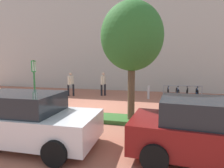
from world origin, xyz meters
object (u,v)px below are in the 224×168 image
bike_at_sign (35,107)px  parking_sign_post (34,79)px  tree_sidewalk (132,37)px  car_maroon_wagon (218,132)px  person_casual_tan (71,83)px  bollard_steel (149,92)px  car_white_hatch (24,119)px  person_shirt_blue (103,82)px  bike_rack_cluster (182,92)px

bike_at_sign → parking_sign_post: bearing=-52.6°
tree_sidewalk → car_maroon_wagon: (2.50, -2.48, -2.65)m
bike_at_sign → car_maroon_wagon: 7.57m
bike_at_sign → person_casual_tan: (-0.63, 4.90, 0.63)m
tree_sidewalk → bollard_steel: bearing=86.0°
tree_sidewalk → parking_sign_post: 4.86m
car_white_hatch → person_shirt_blue: bearing=91.2°
person_casual_tan → person_shirt_blue: bearing=17.3°
bike_at_sign → person_casual_tan: person_casual_tan is taller
bollard_steel → car_white_hatch: bearing=-111.2°
tree_sidewalk → car_white_hatch: bearing=-134.9°
tree_sidewalk → bike_rack_cluster: tree_sidewalk is taller
bollard_steel → car_maroon_wagon: size_ratio=0.20×
tree_sidewalk → person_casual_tan: tree_sidewalk is taller
bike_at_sign → bike_rack_cluster: bearing=41.8°
car_maroon_wagon → person_shirt_blue: bearing=123.4°
person_casual_tan → car_maroon_wagon: bearing=-44.4°
parking_sign_post → bike_at_sign: (-0.05, 0.07, -1.30)m
bike_at_sign → person_casual_tan: size_ratio=0.93×
bike_rack_cluster → person_casual_tan: size_ratio=1.54×
bike_rack_cluster → car_maroon_wagon: (-0.16, -9.11, 0.41)m
tree_sidewalk → bike_rack_cluster: (2.66, 6.63, -3.06)m
tree_sidewalk → person_shirt_blue: 6.92m
parking_sign_post → car_maroon_wagon: (7.03, -2.58, -0.90)m
bike_at_sign → car_white_hatch: 3.48m
bike_at_sign → bike_rack_cluster: 9.71m
bike_rack_cluster → car_white_hatch: 10.88m
tree_sidewalk → person_shirt_blue: (-2.95, 5.77, -2.42)m
car_maroon_wagon → parking_sign_post: bearing=159.8°
car_white_hatch → parking_sign_post: bearing=121.4°
bike_at_sign → car_maroon_wagon: (7.08, -2.65, 0.41)m
parking_sign_post → car_white_hatch: bearing=-58.6°
tree_sidewalk → bollard_steel: size_ratio=5.29×
bike_at_sign → person_shirt_blue: size_ratio=0.93×
person_casual_tan → car_white_hatch: (2.44, -7.85, -0.23)m
person_casual_tan → car_maroon_wagon: 10.79m
bike_rack_cluster → car_white_hatch: size_ratio=0.61×
parking_sign_post → car_maroon_wagon: 7.54m
person_casual_tan → bike_at_sign: bearing=-82.7°
tree_sidewalk → bike_at_sign: size_ratio=2.97×
person_shirt_blue → person_casual_tan: (-2.27, -0.70, 0.00)m
person_shirt_blue → car_white_hatch: bearing=-88.8°
bollard_steel → parking_sign_post: bearing=-133.3°
car_maroon_wagon → bike_rack_cluster: bearing=89.0°
bike_rack_cluster → person_shirt_blue: (-5.61, -0.86, 0.64)m
parking_sign_post → bike_rack_cluster: bearing=42.2°
bike_rack_cluster → bollard_steel: (-2.29, -1.32, 0.10)m
tree_sidewalk → car_maroon_wagon: bearing=-44.8°
bollard_steel → person_shirt_blue: person_shirt_blue is taller
bollard_steel → car_white_hatch: car_white_hatch is taller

